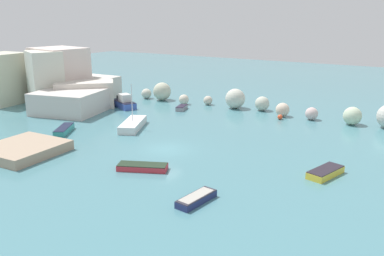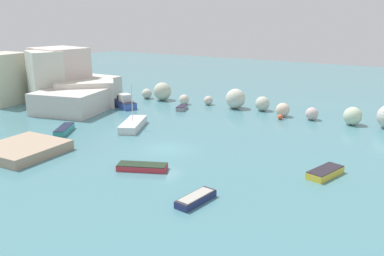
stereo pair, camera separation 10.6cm
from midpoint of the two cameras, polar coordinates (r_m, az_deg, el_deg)
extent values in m
plane|color=teal|center=(39.45, -3.56, -2.98)|extent=(160.00, 160.00, 0.00)
cube|color=beige|center=(65.14, -24.95, 6.31)|extent=(5.33, 6.28, 7.27)
cube|color=beige|center=(56.19, -16.70, 3.56)|extent=(9.58, 9.06, 2.91)
cube|color=beige|center=(64.79, -17.05, 7.14)|extent=(6.85, 7.17, 7.52)
cube|color=beige|center=(64.30, -14.24, 5.35)|extent=(6.51, 8.91, 3.24)
cube|color=beige|center=(63.82, -17.93, 7.13)|extent=(8.22, 7.12, 7.92)
cube|color=beige|center=(59.04, -14.69, 4.61)|extent=(8.55, 8.37, 3.60)
cube|color=beige|center=(61.20, -19.80, 6.54)|extent=(6.59, 6.03, 7.73)
sphere|color=beige|center=(63.47, -6.33, 4.83)|extent=(1.54, 1.54, 1.54)
sphere|color=beige|center=(61.95, -4.13, 5.16)|extent=(2.69, 2.69, 2.69)
sphere|color=beige|center=(58.94, -1.06, 4.03)|extent=(1.44, 1.44, 1.44)
sphere|color=beige|center=(58.66, 2.35, 3.90)|extent=(1.30, 1.30, 1.30)
sphere|color=beige|center=(56.55, 6.18, 4.12)|extent=(2.74, 2.74, 2.74)
sphere|color=beige|center=(55.78, 9.92, 3.40)|extent=(1.94, 1.94, 1.94)
sphere|color=beige|center=(53.07, 12.68, 2.52)|extent=(1.75, 1.75, 1.75)
sphere|color=beige|center=(52.28, 16.54, 1.94)|extent=(1.56, 1.56, 1.56)
sphere|color=beige|center=(51.42, 21.69, 1.58)|extent=(2.14, 2.14, 2.14)
cube|color=tan|center=(41.08, -22.57, -2.75)|extent=(6.57, 6.97, 0.92)
sphere|color=#E04C28|center=(51.53, 12.35, 1.51)|extent=(0.64, 0.64, 0.64)
cube|color=silver|center=(46.97, -8.24, 0.48)|extent=(4.23, 6.10, 0.85)
cylinder|color=silver|center=(46.37, -8.36, 3.52)|extent=(0.10, 0.10, 4.25)
cube|color=#C7303B|center=(34.43, -6.92, -5.50)|extent=(4.37, 2.96, 0.46)
cube|color=#203120|center=(34.33, -6.94, -5.09)|extent=(4.28, 2.90, 0.06)
cube|color=gray|center=(55.58, -1.38, 2.83)|extent=(1.66, 2.63, 0.52)
cube|color=#231C2F|center=(55.51, -1.38, 3.12)|extent=(1.62, 2.58, 0.06)
cube|color=teal|center=(46.83, -17.45, -0.27)|extent=(3.08, 4.02, 0.63)
cube|color=#1A1F37|center=(46.74, -17.48, 0.14)|extent=(3.02, 3.94, 0.06)
cube|color=yellow|center=(34.68, 18.29, -5.98)|extent=(2.35, 3.86, 0.54)
cube|color=#27212A|center=(34.57, 18.33, -5.52)|extent=(2.30, 3.79, 0.06)
cube|color=navy|center=(28.57, 0.65, -9.97)|extent=(1.54, 3.49, 0.46)
cube|color=#2E2C37|center=(28.46, 0.65, -9.49)|extent=(1.51, 3.42, 0.06)
cube|color=#ADA89E|center=(28.45, 0.65, -9.48)|extent=(1.31, 2.97, 0.08)
cube|color=#3C58B5|center=(57.77, -9.41, 3.29)|extent=(4.79, 3.57, 0.85)
cube|color=black|center=(57.68, -9.43, 3.74)|extent=(4.69, 3.50, 0.06)
cube|color=silver|center=(57.32, -9.34, 4.19)|extent=(2.05, 1.90, 1.10)
cube|color=black|center=(59.52, -10.22, 4.28)|extent=(0.52, 0.55, 0.50)
camera|label=1|loc=(0.05, -89.93, 0.02)|focal=37.96mm
camera|label=2|loc=(0.05, 90.07, -0.02)|focal=37.96mm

